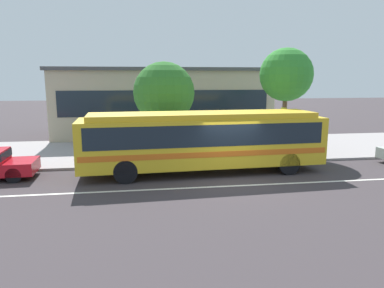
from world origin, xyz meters
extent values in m
plane|color=#3C3538|center=(0.00, 0.00, 0.00)|extent=(120.00, 120.00, 0.00)
cube|color=#9B9292|center=(0.00, 6.84, 0.06)|extent=(60.00, 8.00, 0.12)
cube|color=silver|center=(0.00, -0.80, 0.00)|extent=(56.00, 0.16, 0.01)
cube|color=gold|center=(-1.03, 1.49, 1.49)|extent=(11.18, 2.95, 2.13)
cube|color=gold|center=(-1.03, 1.49, 2.68)|extent=(10.28, 2.62, 0.24)
cube|color=#19232D|center=(-1.03, 1.49, 1.92)|extent=(10.51, 2.95, 0.94)
cube|color=orange|center=(-1.03, 1.49, 1.11)|extent=(10.96, 2.97, 0.24)
cube|color=#19232D|center=(4.46, 1.73, 1.92)|extent=(0.21, 2.18, 1.02)
cylinder|color=black|center=(2.69, 2.75, 0.50)|extent=(1.01, 0.32, 1.00)
cylinder|color=black|center=(2.78, 0.56, 0.50)|extent=(1.01, 0.32, 1.00)
cylinder|color=black|center=(-4.62, 2.43, 0.50)|extent=(1.01, 0.32, 1.00)
cylinder|color=black|center=(-4.52, 0.24, 0.50)|extent=(1.01, 0.32, 1.00)
cylinder|color=black|center=(-9.23, 2.56, 0.32)|extent=(0.65, 0.25, 0.64)
cylinder|color=black|center=(-9.16, 1.04, 0.32)|extent=(0.65, 0.25, 0.64)
cylinder|color=#746359|center=(-0.33, 4.89, 0.58)|extent=(0.14, 0.14, 0.92)
cylinder|color=#746359|center=(-0.40, 4.74, 0.58)|extent=(0.14, 0.14, 0.92)
cylinder|color=purple|center=(-0.37, 4.81, 1.32)|extent=(0.45, 0.45, 0.56)
sphere|color=tan|center=(-0.37, 4.81, 1.70)|extent=(0.21, 0.21, 0.21)
cylinder|color=#273D41|center=(4.14, 3.26, 0.55)|extent=(0.14, 0.14, 0.86)
cylinder|color=#273D41|center=(4.10, 3.42, 0.55)|extent=(0.14, 0.14, 0.86)
cylinder|color=#3971BA|center=(4.12, 3.34, 1.26)|extent=(0.42, 0.42, 0.55)
sphere|color=tan|center=(4.12, 3.34, 1.65)|extent=(0.24, 0.24, 0.24)
cylinder|color=gray|center=(3.71, 3.61, 1.42)|extent=(0.08, 0.08, 2.60)
cube|color=yellow|center=(3.71, 3.61, 2.52)|extent=(0.14, 0.44, 0.56)
cylinder|color=brown|center=(-2.48, 5.44, 1.24)|extent=(0.40, 0.40, 2.25)
sphere|color=#2E7029|center=(-2.48, 5.44, 3.55)|extent=(3.37, 3.37, 3.37)
cylinder|color=brown|center=(4.47, 5.29, 1.79)|extent=(0.27, 0.27, 3.35)
sphere|color=#328830|center=(4.47, 5.29, 4.52)|extent=(3.01, 3.01, 3.01)
cube|color=tan|center=(-2.02, 13.88, 2.41)|extent=(15.53, 7.56, 4.83)
cube|color=#19232D|center=(-2.02, 10.08, 2.65)|extent=(14.29, 0.04, 1.74)
cube|color=#434448|center=(-2.02, 13.88, 4.95)|extent=(15.93, 7.96, 0.24)
camera|label=1|loc=(-3.96, -14.52, 4.33)|focal=33.71mm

